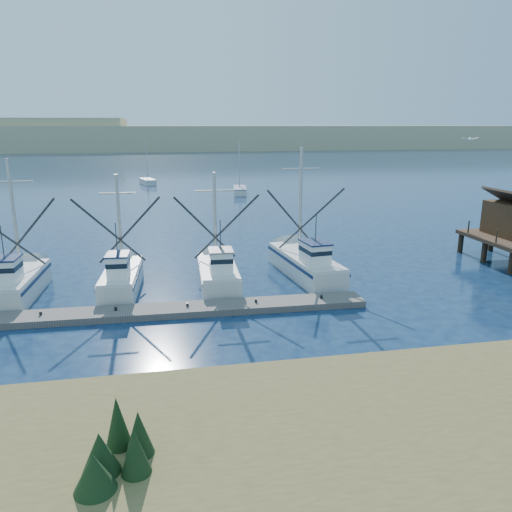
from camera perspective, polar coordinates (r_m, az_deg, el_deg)
The scene contains 8 objects.
ground at distance 25.22m, azimuth 4.46°, elevation -9.87°, with size 500.00×500.00×0.00m, color #0D1C3D.
shore_bank at distance 15.59m, azimuth -16.50°, elevation -24.41°, with size 40.00×10.00×1.60m, color #4C422D.
floating_dock at distance 29.34m, azimuth -15.70°, elevation -6.37°, with size 28.91×1.93×0.39m, color #635D59.
dune_ridge at distance 232.22m, azimuth -9.63°, elevation 13.23°, with size 360.00×60.00×10.00m, color tan.
trawler_fleet at distance 33.58m, azimuth -14.25°, elevation -2.25°, with size 28.53×9.07×9.33m.
sailboat_near at distance 78.99m, azimuth -1.85°, elevation 7.50°, with size 2.78×6.80×8.10m.
sailboat_far at distance 93.30m, azimuth -12.26°, elevation 8.30°, with size 3.15×5.35×8.10m.
flying_gull at distance 37.06m, azimuth 23.30°, elevation 12.21°, with size 1.19×0.22×0.22m.
Camera 1 is at (-6.22, -22.07, 10.51)m, focal length 35.00 mm.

